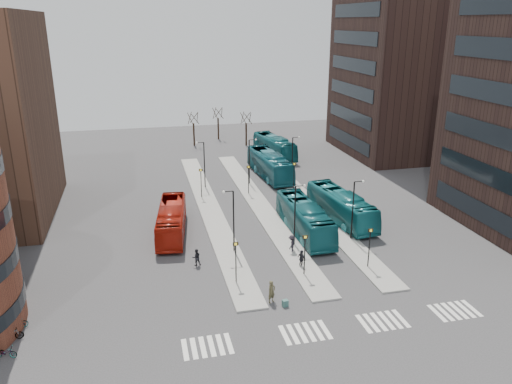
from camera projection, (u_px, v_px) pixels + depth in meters
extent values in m
plane|color=#323234|center=(340.00, 366.00, 31.91)|extent=(160.00, 160.00, 0.00)
cube|color=gray|center=(210.00, 208.00, 58.61)|extent=(2.50, 45.00, 0.15)
cube|color=gray|center=(259.00, 204.00, 59.92)|extent=(2.50, 45.00, 0.15)
cube|color=gray|center=(306.00, 200.00, 61.24)|extent=(2.50, 45.00, 0.15)
cube|color=navy|center=(285.00, 303.00, 38.52)|extent=(0.50, 0.44, 0.54)
imported|color=#A41A0C|center=(172.00, 220.00, 51.31)|extent=(3.96, 11.21, 3.06)
imported|color=#135A62|center=(304.00, 218.00, 51.45)|extent=(2.83, 11.83, 3.29)
imported|color=#145865|center=(270.00, 165.00, 70.26)|extent=(3.80, 12.76, 3.51)
imported|color=#166A71|center=(341.00, 206.00, 54.81)|extent=(4.11, 12.07, 3.29)
imported|color=#145D65|center=(274.00, 146.00, 80.89)|extent=(4.49, 12.19, 3.32)
imported|color=#48432B|center=(272.00, 292.00, 38.88)|extent=(0.80, 0.70, 1.85)
imported|color=black|center=(196.00, 257.00, 44.84)|extent=(0.83, 0.67, 1.58)
imported|color=black|center=(302.00, 259.00, 44.46)|extent=(0.73, 1.06, 1.67)
imported|color=black|center=(292.00, 244.00, 47.29)|extent=(1.16, 1.32, 1.78)
imported|color=gray|center=(5.00, 352.00, 32.58)|extent=(1.61, 0.91, 0.80)
imported|color=gray|center=(12.00, 334.00, 34.35)|extent=(1.56, 0.59, 0.91)
imported|color=gray|center=(16.00, 324.00, 35.64)|extent=(1.66, 0.90, 0.83)
cube|color=silver|center=(185.00, 350.00, 33.50)|extent=(0.35, 2.40, 0.01)
cube|color=silver|center=(194.00, 348.00, 33.63)|extent=(0.35, 2.40, 0.01)
cube|color=silver|center=(203.00, 347.00, 33.76)|extent=(0.35, 2.40, 0.01)
cube|color=silver|center=(212.00, 346.00, 33.89)|extent=(0.35, 2.40, 0.01)
cube|color=silver|center=(220.00, 344.00, 34.03)|extent=(0.35, 2.40, 0.01)
cube|color=silver|center=(229.00, 343.00, 34.16)|extent=(0.35, 2.40, 0.01)
cube|color=silver|center=(285.00, 335.00, 35.04)|extent=(0.35, 2.40, 0.01)
cube|color=silver|center=(293.00, 334.00, 35.17)|extent=(0.35, 2.40, 0.01)
cube|color=silver|center=(301.00, 333.00, 35.30)|extent=(0.35, 2.40, 0.01)
cube|color=silver|center=(309.00, 332.00, 35.43)|extent=(0.35, 2.40, 0.01)
cube|color=silver|center=(317.00, 330.00, 35.56)|extent=(0.35, 2.40, 0.01)
cube|color=silver|center=(325.00, 329.00, 35.70)|extent=(0.35, 2.40, 0.01)
cube|color=silver|center=(364.00, 324.00, 36.35)|extent=(0.35, 2.40, 0.01)
cube|color=silver|center=(371.00, 323.00, 36.49)|extent=(0.35, 2.40, 0.01)
cube|color=silver|center=(379.00, 322.00, 36.62)|extent=(0.35, 2.40, 0.01)
cube|color=silver|center=(386.00, 321.00, 36.75)|extent=(0.35, 2.40, 0.01)
cube|color=silver|center=(394.00, 319.00, 36.88)|extent=(0.35, 2.40, 0.01)
cube|color=silver|center=(401.00, 318.00, 37.01)|extent=(0.35, 2.40, 0.01)
cube|color=silver|center=(437.00, 313.00, 37.67)|extent=(0.35, 2.40, 0.01)
cube|color=silver|center=(444.00, 312.00, 37.81)|extent=(0.35, 2.40, 0.01)
cube|color=silver|center=(451.00, 311.00, 37.94)|extent=(0.35, 2.40, 0.01)
cube|color=silver|center=(458.00, 310.00, 38.07)|extent=(0.35, 2.40, 0.01)
cube|color=silver|center=(465.00, 309.00, 38.20)|extent=(0.35, 2.40, 0.01)
cube|color=silver|center=(472.00, 308.00, 38.33)|extent=(0.35, 2.40, 0.01)
cube|color=black|center=(482.00, 213.00, 50.64)|extent=(0.12, 16.00, 2.00)
cube|color=black|center=(488.00, 175.00, 49.34)|extent=(0.12, 16.00, 2.00)
cube|color=black|center=(494.00, 135.00, 48.04)|extent=(0.12, 16.00, 2.00)
cube|color=black|center=(501.00, 93.00, 46.75)|extent=(0.12, 16.00, 2.00)
cube|color=black|center=(508.00, 49.00, 45.45)|extent=(0.12, 16.00, 2.00)
cube|color=black|center=(411.00, 60.00, 80.08)|extent=(20.00, 20.00, 30.00)
cube|color=black|center=(348.00, 140.00, 81.92)|extent=(0.12, 16.00, 2.00)
cube|color=black|center=(349.00, 115.00, 80.62)|extent=(0.12, 16.00, 2.00)
cube|color=black|center=(351.00, 90.00, 79.33)|extent=(0.12, 16.00, 2.00)
cube|color=black|center=(352.00, 64.00, 78.03)|extent=(0.12, 16.00, 2.00)
cube|color=black|center=(354.00, 38.00, 76.73)|extent=(0.12, 16.00, 2.00)
cube|color=black|center=(356.00, 10.00, 75.43)|extent=(0.12, 16.00, 2.00)
cylinder|color=black|center=(236.00, 263.00, 41.36)|extent=(0.10, 0.10, 3.50)
cube|color=black|center=(236.00, 244.00, 40.80)|extent=(0.45, 0.10, 0.30)
cube|color=yellow|center=(236.00, 244.00, 40.74)|extent=(0.20, 0.02, 0.20)
cylinder|color=black|center=(201.00, 184.00, 61.61)|extent=(0.10, 0.10, 3.50)
cube|color=black|center=(201.00, 170.00, 61.04)|extent=(0.45, 0.10, 0.30)
cube|color=yellow|center=(201.00, 170.00, 60.98)|extent=(0.20, 0.02, 0.20)
cylinder|color=black|center=(305.00, 256.00, 42.68)|extent=(0.10, 0.10, 3.50)
cube|color=black|center=(305.00, 237.00, 42.12)|extent=(0.45, 0.10, 0.30)
cube|color=yellow|center=(305.00, 237.00, 42.06)|extent=(0.20, 0.02, 0.20)
cylinder|color=black|center=(249.00, 180.00, 62.92)|extent=(0.10, 0.10, 3.50)
cube|color=black|center=(248.00, 167.00, 62.36)|extent=(0.45, 0.10, 0.30)
cube|color=yellow|center=(249.00, 167.00, 62.30)|extent=(0.20, 0.02, 0.20)
cylinder|color=black|center=(369.00, 249.00, 44.00)|extent=(0.10, 0.10, 3.50)
cube|color=black|center=(371.00, 230.00, 43.43)|extent=(0.45, 0.10, 0.30)
cube|color=yellow|center=(371.00, 231.00, 43.38)|extent=(0.20, 0.02, 0.20)
cylinder|color=black|center=(294.00, 177.00, 64.24)|extent=(0.10, 0.10, 3.50)
cube|color=black|center=(294.00, 164.00, 63.68)|extent=(0.45, 0.10, 0.30)
cube|color=yellow|center=(294.00, 164.00, 63.62)|extent=(0.20, 0.02, 0.20)
cylinder|color=black|center=(234.00, 221.00, 46.70)|extent=(0.14, 0.14, 6.00)
cylinder|color=black|center=(228.00, 191.00, 45.63)|extent=(0.90, 0.08, 0.08)
sphere|color=silver|center=(224.00, 192.00, 45.53)|extent=(0.24, 0.24, 0.24)
cylinder|color=black|center=(204.00, 165.00, 65.10)|extent=(0.14, 0.14, 6.00)
cylinder|color=black|center=(200.00, 143.00, 64.03)|extent=(0.90, 0.08, 0.08)
sphere|color=silver|center=(197.00, 143.00, 63.93)|extent=(0.24, 0.24, 0.24)
cylinder|color=black|center=(295.00, 216.00, 48.02)|extent=(0.14, 0.14, 6.00)
cylinder|color=black|center=(300.00, 186.00, 47.14)|extent=(0.90, 0.08, 0.08)
sphere|color=silver|center=(305.00, 186.00, 47.24)|extent=(0.24, 0.24, 0.24)
cylinder|color=black|center=(249.00, 162.00, 66.42)|extent=(0.14, 0.14, 6.00)
cylinder|color=black|center=(252.00, 140.00, 65.54)|extent=(0.90, 0.08, 0.08)
sphere|color=silver|center=(256.00, 140.00, 65.64)|extent=(0.24, 0.24, 0.24)
cylinder|color=black|center=(353.00, 211.00, 49.34)|extent=(0.14, 0.14, 6.00)
cylinder|color=black|center=(359.00, 181.00, 48.46)|extent=(0.90, 0.08, 0.08)
sphere|color=silver|center=(363.00, 181.00, 48.56)|extent=(0.24, 0.24, 0.24)
cylinder|color=black|center=(292.00, 159.00, 67.74)|extent=(0.14, 0.14, 6.00)
cylinder|color=black|center=(296.00, 137.00, 66.86)|extent=(0.90, 0.08, 0.08)
sphere|color=silver|center=(299.00, 137.00, 66.96)|extent=(0.24, 0.24, 0.24)
cylinder|color=black|center=(194.00, 135.00, 87.86)|extent=(0.30, 0.30, 4.00)
cylinder|color=black|center=(197.00, 118.00, 87.08)|extent=(0.10, 1.56, 1.95)
cylinder|color=black|center=(194.00, 117.00, 87.58)|extent=(1.48, 0.59, 1.97)
cylinder|color=black|center=(190.00, 118.00, 87.18)|extent=(0.90, 1.31, 1.99)
cylinder|color=black|center=(190.00, 119.00, 86.42)|extent=(0.89, 1.31, 1.99)
cylinder|color=black|center=(195.00, 119.00, 86.36)|extent=(1.48, 0.58, 1.97)
cylinder|color=black|center=(218.00, 129.00, 92.64)|extent=(0.30, 0.30, 4.00)
cylinder|color=black|center=(222.00, 113.00, 91.85)|extent=(0.10, 1.56, 1.95)
cylinder|color=black|center=(218.00, 112.00, 92.36)|extent=(1.48, 0.59, 1.97)
cylinder|color=black|center=(215.00, 113.00, 91.96)|extent=(0.90, 1.31, 1.99)
cylinder|color=black|center=(215.00, 114.00, 91.20)|extent=(0.89, 1.31, 1.99)
cylinder|color=black|center=(220.00, 114.00, 91.14)|extent=(1.48, 0.58, 1.97)
cylinder|color=black|center=(246.00, 134.00, 88.00)|extent=(0.30, 0.30, 4.00)
cylinder|color=black|center=(250.00, 118.00, 87.21)|extent=(0.10, 1.56, 1.95)
cylinder|color=black|center=(246.00, 117.00, 87.72)|extent=(1.48, 0.59, 1.97)
cylinder|color=black|center=(242.00, 118.00, 87.31)|extent=(0.90, 1.31, 1.99)
cylinder|color=black|center=(243.00, 119.00, 86.56)|extent=(0.89, 1.31, 1.99)
cylinder|color=black|center=(248.00, 119.00, 86.49)|extent=(1.48, 0.58, 1.97)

